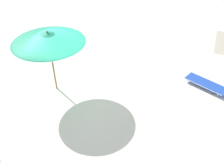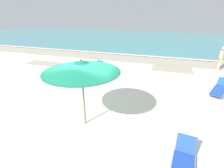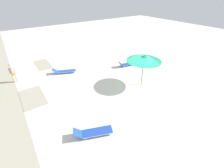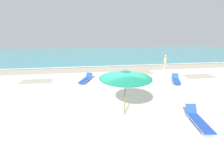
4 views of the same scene
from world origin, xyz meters
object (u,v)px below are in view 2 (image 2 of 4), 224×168
(beach_umbrella, at_px, (81,67))
(sun_lounger_under_umbrella, at_px, (220,89))
(sun_lounger_near_water_left, at_px, (91,68))
(beachgoer_wading_adult, at_px, (221,57))
(sun_lounger_beside_umbrella, at_px, (183,168))

(beach_umbrella, height_order, sun_lounger_under_umbrella, beach_umbrella)
(sun_lounger_near_water_left, bearing_deg, beachgoer_wading_adult, 39.20)
(sun_lounger_near_water_left, distance_m, beachgoer_wading_adult, 9.46)
(beach_umbrella, xyz_separation_m, beachgoer_wading_adult, (6.65, 8.86, -1.37))
(sun_lounger_under_umbrella, xyz_separation_m, sun_lounger_beside_umbrella, (-2.27, -6.11, 0.01))
(sun_lounger_under_umbrella, xyz_separation_m, sun_lounger_near_water_left, (-8.17, 1.30, 0.00))
(beach_umbrella, distance_m, beachgoer_wading_adult, 11.16)
(beach_umbrella, height_order, sun_lounger_beside_umbrella, beach_umbrella)
(sun_lounger_beside_umbrella, bearing_deg, beachgoer_wading_adult, 81.60)
(beach_umbrella, xyz_separation_m, sun_lounger_near_water_left, (-2.34, 6.04, -2.16))
(beach_umbrella, height_order, beachgoer_wading_adult, beach_umbrella)
(sun_lounger_under_umbrella, height_order, sun_lounger_near_water_left, sun_lounger_near_water_left)
(sun_lounger_under_umbrella, xyz_separation_m, beachgoer_wading_adult, (0.82, 4.11, 0.79))
(sun_lounger_near_water_left, relative_size, beachgoer_wading_adult, 1.26)
(beach_umbrella, relative_size, sun_lounger_under_umbrella, 1.23)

